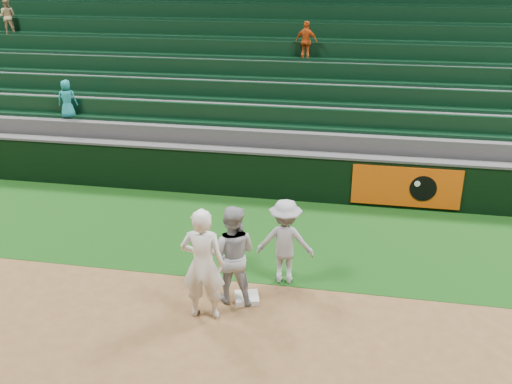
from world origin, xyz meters
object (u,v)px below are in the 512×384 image
baserunner (232,254)px  base_coach (285,242)px  first_baseman (203,264)px  first_base (247,298)px

baserunner → base_coach: (0.82, 0.81, -0.07)m
first_baseman → base_coach: bearing=-134.6°
first_baseman → base_coach: size_ratio=1.21×
first_base → baserunner: 0.90m
baserunner → base_coach: bearing=-137.0°
baserunner → first_baseman: bearing=56.9°
first_base → base_coach: bearing=54.3°
first_base → base_coach: size_ratio=0.25×
first_base → base_coach: base_coach is taller
first_base → baserunner: baserunner is taller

